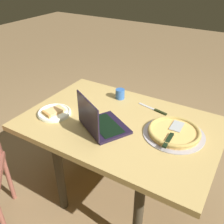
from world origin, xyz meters
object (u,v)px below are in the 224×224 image
object	(u,v)px
table_knife	(155,110)
drink_cup	(120,94)
laptop	(100,123)
pizza_tray	(174,132)
dining_table	(120,133)
pizza_plate	(54,112)

from	to	relation	value
table_knife	drink_cup	xyz separation A→B (m)	(0.31, -0.03, 0.04)
laptop	table_knife	xyz separation A→B (m)	(-0.21, -0.41, -0.05)
laptop	pizza_tray	distance (m)	0.47
dining_table	laptop	size ratio (longest dim) A/B	3.52
dining_table	table_knife	distance (m)	0.32
pizza_plate	table_knife	size ratio (longest dim) A/B	0.98
pizza_tray	table_knife	world-z (taller)	pizza_tray
dining_table	drink_cup	xyz separation A→B (m)	(0.17, -0.29, 0.13)
table_knife	drink_cup	bearing A→B (deg)	-5.03
laptop	table_knife	world-z (taller)	laptop
drink_cup	table_knife	bearing A→B (deg)	174.97
pizza_plate	pizza_tray	xyz separation A→B (m)	(-0.81, -0.20, 0.01)
dining_table	pizza_plate	world-z (taller)	pizza_plate
dining_table	drink_cup	size ratio (longest dim) A/B	16.97
laptop	pizza_tray	xyz separation A→B (m)	(-0.43, -0.19, -0.03)
pizza_plate	pizza_tray	world-z (taller)	pizza_tray
dining_table	laptop	distance (m)	0.21
dining_table	table_knife	world-z (taller)	table_knife
dining_table	pizza_plate	bearing A→B (deg)	18.61
pizza_tray	table_knife	bearing A→B (deg)	-44.86
pizza_tray	pizza_plate	bearing A→B (deg)	14.18
table_knife	dining_table	bearing A→B (deg)	61.73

